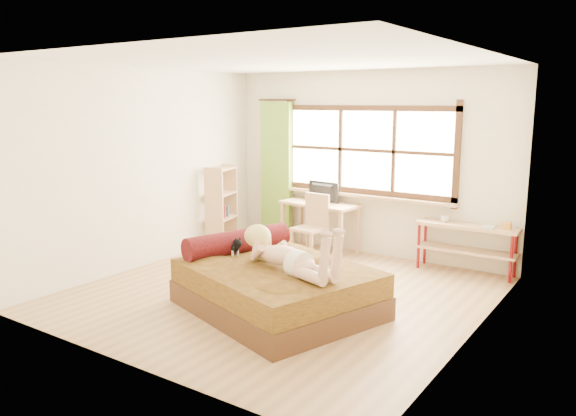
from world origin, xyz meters
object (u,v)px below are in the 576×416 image
Objects in this scene: desk at (319,209)px; bookshelf at (222,206)px; woman at (286,242)px; bed at (275,285)px; kitten at (232,244)px; pipe_shelf at (467,238)px; chair at (313,222)px.

bookshelf is at bearing -152.28° from desk.
bed is at bearing 179.67° from woman.
bed is 0.57m from woman.
bed is at bearing 10.83° from kitten.
pipe_shelf is 3.73m from bookshelf.
bed is 1.71× the size of woman.
bed is 2.97m from bookshelf.
bookshelf reaches higher than kitten.
kitten is 1.95m from chair.
woman is 1.50× the size of chair.
pipe_shelf is 1.05× the size of bookshelf.
kitten is 2.39m from bookshelf.
bed is 1.81× the size of pipe_shelf.
bookshelf is (-3.67, -0.70, 0.16)m from pipe_shelf.
pipe_shelf is at bearing 9.20° from desk.
woman is 1.11× the size of bookshelf.
bed is at bearing -52.43° from bookshelf.
bookshelf is at bearing 161.16° from woman.
chair is at bearing -168.58° from pipe_shelf.
woman is at bearing -60.56° from desk.
woman is 3.15m from bookshelf.
chair is 2.16m from pipe_shelf.
desk is at bearing 127.87° from bed.
desk is at bearing 112.72° from chair.
chair is (-0.76, 2.03, 0.25)m from bed.
bookshelf is at bearing -166.20° from chair.
kitten is (-0.87, 0.15, -0.18)m from woman.
chair is at bearing 132.46° from woman.
bookshelf reaches higher than pipe_shelf.
desk is 0.99× the size of bookshelf.
pipe_shelf is (1.15, 2.58, -0.32)m from woman.
pipe_shelf is (2.21, 0.12, -0.17)m from desk.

